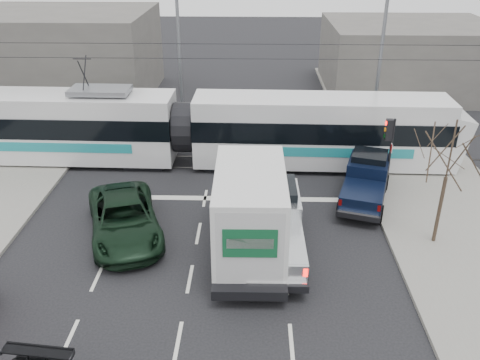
{
  "coord_description": "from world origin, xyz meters",
  "views": [
    {
      "loc": [
        0.48,
        -14.48,
        11.11
      ],
      "look_at": [
        -0.04,
        4.3,
        1.8
      ],
      "focal_mm": 38.0,
      "sensor_mm": 36.0,
      "label": 1
    }
  ],
  "objects_px": {
    "street_lamp_far": "(176,42)",
    "box_truck": "(250,210)",
    "tram": "(183,128)",
    "street_lamp_near": "(378,50)",
    "silver_pickup": "(273,220)",
    "traffic_signal": "(389,141)",
    "bare_tree": "(450,155)",
    "navy_pickup": "(366,179)",
    "green_car": "(124,219)"
  },
  "relations": [
    {
      "from": "traffic_signal",
      "to": "green_car",
      "type": "relative_size",
      "value": 0.64
    },
    {
      "from": "tram",
      "to": "bare_tree",
      "type": "bearing_deg",
      "value": -33.67
    },
    {
      "from": "silver_pickup",
      "to": "street_lamp_far",
      "type": "bearing_deg",
      "value": 111.1
    },
    {
      "from": "traffic_signal",
      "to": "navy_pickup",
      "type": "relative_size",
      "value": 0.7
    },
    {
      "from": "green_car",
      "to": "bare_tree",
      "type": "bearing_deg",
      "value": -19.53
    },
    {
      "from": "navy_pickup",
      "to": "green_car",
      "type": "relative_size",
      "value": 0.91
    },
    {
      "from": "bare_tree",
      "to": "street_lamp_near",
      "type": "bearing_deg",
      "value": 91.42
    },
    {
      "from": "street_lamp_near",
      "to": "street_lamp_far",
      "type": "distance_m",
      "value": 11.67
    },
    {
      "from": "green_car",
      "to": "street_lamp_far",
      "type": "bearing_deg",
      "value": 69.9
    },
    {
      "from": "traffic_signal",
      "to": "box_truck",
      "type": "distance_m",
      "value": 7.7
    },
    {
      "from": "bare_tree",
      "to": "navy_pickup",
      "type": "xyz_separation_m",
      "value": [
        -2.01,
        3.63,
        -2.78
      ]
    },
    {
      "from": "traffic_signal",
      "to": "green_car",
      "type": "distance_m",
      "value": 11.85
    },
    {
      "from": "bare_tree",
      "to": "silver_pickup",
      "type": "bearing_deg",
      "value": -177.54
    },
    {
      "from": "tram",
      "to": "silver_pickup",
      "type": "bearing_deg",
      "value": -59.31
    },
    {
      "from": "traffic_signal",
      "to": "bare_tree",
      "type": "bearing_deg",
      "value": -74.24
    },
    {
      "from": "street_lamp_far",
      "to": "box_truck",
      "type": "height_order",
      "value": "street_lamp_far"
    },
    {
      "from": "traffic_signal",
      "to": "tram",
      "type": "height_order",
      "value": "tram"
    },
    {
      "from": "green_car",
      "to": "traffic_signal",
      "type": "bearing_deg",
      "value": 0.34
    },
    {
      "from": "street_lamp_near",
      "to": "green_car",
      "type": "relative_size",
      "value": 1.59
    },
    {
      "from": "bare_tree",
      "to": "street_lamp_far",
      "type": "bearing_deg",
      "value": 131.12
    },
    {
      "from": "street_lamp_near",
      "to": "green_car",
      "type": "bearing_deg",
      "value": -136.68
    },
    {
      "from": "silver_pickup",
      "to": "green_car",
      "type": "relative_size",
      "value": 1.11
    },
    {
      "from": "traffic_signal",
      "to": "box_truck",
      "type": "relative_size",
      "value": 0.5
    },
    {
      "from": "silver_pickup",
      "to": "navy_pickup",
      "type": "height_order",
      "value": "silver_pickup"
    },
    {
      "from": "bare_tree",
      "to": "green_car",
      "type": "bearing_deg",
      "value": 178.76
    },
    {
      "from": "traffic_signal",
      "to": "box_truck",
      "type": "bearing_deg",
      "value": -142.77
    },
    {
      "from": "navy_pickup",
      "to": "green_car",
      "type": "xyz_separation_m",
      "value": [
        -10.19,
        -3.36,
        -0.22
      ]
    },
    {
      "from": "street_lamp_near",
      "to": "silver_pickup",
      "type": "distance_m",
      "value": 13.82
    },
    {
      "from": "tram",
      "to": "street_lamp_near",
      "type": "bearing_deg",
      "value": 22.41
    },
    {
      "from": "silver_pickup",
      "to": "box_truck",
      "type": "xyz_separation_m",
      "value": [
        -0.88,
        -0.35,
        0.65
      ]
    },
    {
      "from": "bare_tree",
      "to": "street_lamp_far",
      "type": "xyz_separation_m",
      "value": [
        -11.79,
        13.5,
        1.32
      ]
    },
    {
      "from": "traffic_signal",
      "to": "street_lamp_near",
      "type": "distance_m",
      "value": 7.91
    },
    {
      "from": "traffic_signal",
      "to": "street_lamp_near",
      "type": "relative_size",
      "value": 0.4
    },
    {
      "from": "box_truck",
      "to": "green_car",
      "type": "bearing_deg",
      "value": 169.34
    },
    {
      "from": "tram",
      "to": "navy_pickup",
      "type": "height_order",
      "value": "tram"
    },
    {
      "from": "bare_tree",
      "to": "navy_pickup",
      "type": "height_order",
      "value": "bare_tree"
    },
    {
      "from": "bare_tree",
      "to": "green_car",
      "type": "height_order",
      "value": "bare_tree"
    },
    {
      "from": "tram",
      "to": "box_truck",
      "type": "relative_size",
      "value": 3.7
    },
    {
      "from": "box_truck",
      "to": "tram",
      "type": "bearing_deg",
      "value": 112.9
    },
    {
      "from": "silver_pickup",
      "to": "street_lamp_near",
      "type": "bearing_deg",
      "value": 62.31
    },
    {
      "from": "street_lamp_near",
      "to": "traffic_signal",
      "type": "bearing_deg",
      "value": -96.41
    },
    {
      "from": "silver_pickup",
      "to": "navy_pickup",
      "type": "bearing_deg",
      "value": 41.54
    },
    {
      "from": "street_lamp_far",
      "to": "tram",
      "type": "xyz_separation_m",
      "value": [
        1.08,
        -6.07,
        -3.18
      ]
    },
    {
      "from": "bare_tree",
      "to": "box_truck",
      "type": "relative_size",
      "value": 0.69
    },
    {
      "from": "silver_pickup",
      "to": "bare_tree",
      "type": "bearing_deg",
      "value": 1.97
    },
    {
      "from": "tram",
      "to": "green_car",
      "type": "height_order",
      "value": "tram"
    },
    {
      "from": "traffic_signal",
      "to": "tram",
      "type": "bearing_deg",
      "value": 160.29
    },
    {
      "from": "traffic_signal",
      "to": "street_lamp_far",
      "type": "bearing_deg",
      "value": 138.28
    },
    {
      "from": "street_lamp_far",
      "to": "box_truck",
      "type": "xyz_separation_m",
      "value": [
        4.58,
        -14.12,
        -3.34
      ]
    },
    {
      "from": "traffic_signal",
      "to": "green_car",
      "type": "bearing_deg",
      "value": -161.37
    }
  ]
}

